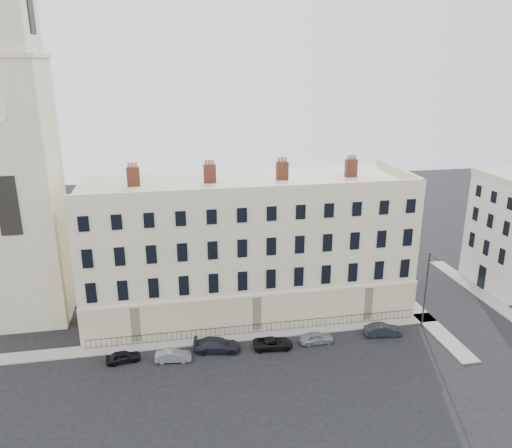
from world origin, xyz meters
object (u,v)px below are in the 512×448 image
(car_b, at_px, (173,356))
(streetlamp, at_px, (427,286))
(car_a, at_px, (123,357))
(car_d, at_px, (273,343))
(car_e, at_px, (316,338))
(car_c, at_px, (217,345))
(car_f, at_px, (383,330))

(car_b, bearing_deg, streetlamp, -80.67)
(car_a, bearing_deg, car_d, -99.64)
(car_d, relative_size, streetlamp, 0.46)
(car_e, bearing_deg, car_b, 90.46)
(car_c, distance_m, car_e, 10.11)
(car_f, distance_m, streetlamp, 6.57)
(car_e, relative_size, streetlamp, 0.41)
(car_f, height_order, streetlamp, streetlamp)
(car_a, relative_size, car_c, 0.70)
(car_c, xyz_separation_m, car_d, (5.54, -0.51, -0.12))
(car_f, bearing_deg, car_d, 97.61)
(car_b, xyz_separation_m, car_e, (14.47, 0.55, 0.04))
(car_d, relative_size, car_e, 1.12)
(car_b, xyz_separation_m, streetlamp, (26.79, 1.57, 4.22))
(car_d, bearing_deg, car_a, 93.52)
(car_c, height_order, car_d, car_c)
(car_e, relative_size, car_f, 0.93)
(car_a, height_order, car_d, car_a)
(car_d, xyz_separation_m, car_e, (4.56, 0.12, 0.05))
(car_f, bearing_deg, car_a, 96.26)
(streetlamp, bearing_deg, car_b, -174.27)
(car_e, bearing_deg, car_d, 89.85)
(car_b, height_order, car_d, car_b)
(car_c, xyz_separation_m, streetlamp, (22.43, 0.64, 4.11))
(car_e, bearing_deg, streetlamp, -86.97)
(car_c, bearing_deg, car_f, -81.26)
(car_a, distance_m, car_e, 19.18)
(car_a, bearing_deg, car_f, -98.54)
(car_a, relative_size, car_b, 0.95)
(car_b, xyz_separation_m, car_d, (9.91, 0.42, -0.01))
(car_a, xyz_separation_m, car_c, (9.07, 0.20, 0.12))
(car_a, xyz_separation_m, car_e, (19.17, -0.18, 0.05))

